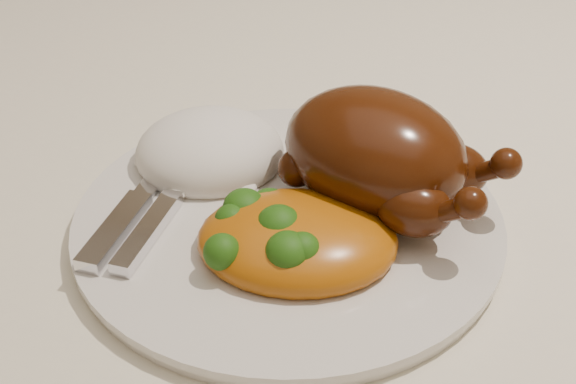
# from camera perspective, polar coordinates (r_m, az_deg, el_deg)

# --- Properties ---
(dining_table) EXTENTS (1.60, 0.90, 0.76)m
(dining_table) POSITION_cam_1_polar(r_m,az_deg,el_deg) (0.70, 11.64, -5.19)
(dining_table) COLOR brown
(dining_table) RESTS_ON floor
(tablecloth) EXTENTS (1.73, 1.03, 0.18)m
(tablecloth) POSITION_cam_1_polar(r_m,az_deg,el_deg) (0.65, 12.39, -0.31)
(tablecloth) COLOR beige
(tablecloth) RESTS_ON dining_table
(dinner_plate) EXTENTS (0.37, 0.37, 0.01)m
(dinner_plate) POSITION_cam_1_polar(r_m,az_deg,el_deg) (0.55, -0.00, -2.21)
(dinner_plate) COLOR silver
(dinner_plate) RESTS_ON tablecloth
(roast_chicken) EXTENTS (0.17, 0.14, 0.08)m
(roast_chicken) POSITION_cam_1_polar(r_m,az_deg,el_deg) (0.54, 6.51, 2.68)
(roast_chicken) COLOR #411C07
(roast_chicken) RESTS_ON dinner_plate
(rice_mound) EXTENTS (0.14, 0.13, 0.06)m
(rice_mound) POSITION_cam_1_polar(r_m,az_deg,el_deg) (0.60, -5.57, 2.80)
(rice_mound) COLOR white
(rice_mound) RESTS_ON dinner_plate
(mac_and_cheese) EXTENTS (0.15, 0.12, 0.05)m
(mac_and_cheese) POSITION_cam_1_polar(r_m,az_deg,el_deg) (0.51, 0.65, -3.31)
(mac_and_cheese) COLOR #AF580B
(mac_and_cheese) RESTS_ON dinner_plate
(cutlery) EXTENTS (0.04, 0.19, 0.01)m
(cutlery) POSITION_cam_1_polar(r_m,az_deg,el_deg) (0.56, -9.93, -1.06)
(cutlery) COLOR silver
(cutlery) RESTS_ON dinner_plate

